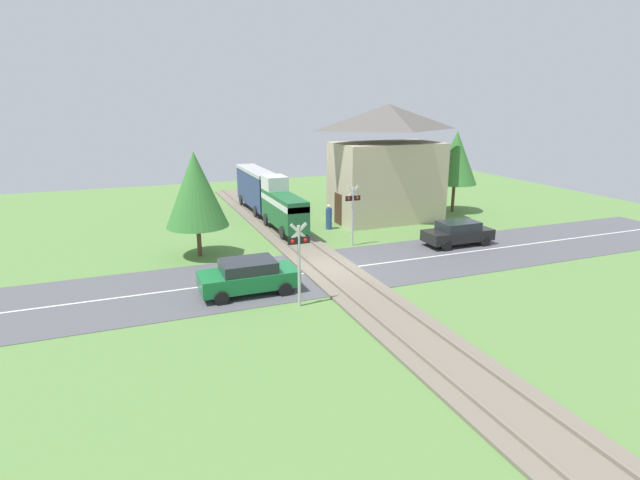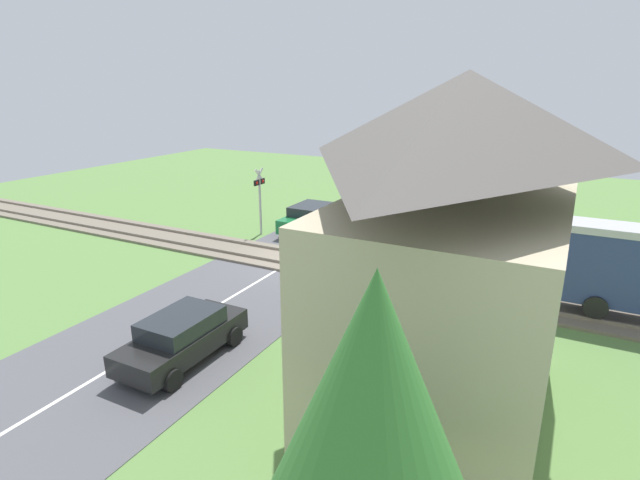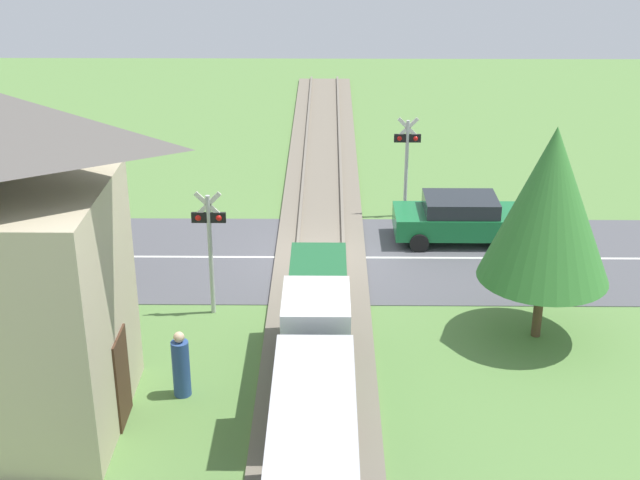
{
  "view_description": "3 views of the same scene",
  "coord_description": "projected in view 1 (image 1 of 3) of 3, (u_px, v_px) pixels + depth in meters",
  "views": [
    {
      "loc": [
        -9.05,
        -21.5,
        8.09
      ],
      "look_at": [
        0.0,
        1.39,
        1.2
      ],
      "focal_mm": 28.0,
      "sensor_mm": 36.0,
      "label": 1
    },
    {
      "loc": [
        18.05,
        10.78,
        7.63
      ],
      "look_at": [
        0.0,
        1.39,
        1.2
      ],
      "focal_mm": 28.0,
      "sensor_mm": 36.0,
      "label": 2
    },
    {
      "loc": [
        -0.23,
        25.11,
        11.36
      ],
      "look_at": [
        0.0,
        1.39,
        1.2
      ],
      "focal_mm": 50.0,
      "sensor_mm": 36.0,
      "label": 3
    }
  ],
  "objects": [
    {
      "name": "car_near_crossing",
      "position": [
        248.0,
        276.0,
        21.56
      ],
      "size": [
        4.19,
        2.05,
        1.48
      ],
      "color": "#197038",
      "rests_on": "ground_plane"
    },
    {
      "name": "station_building",
      "position": [
        387.0,
        165.0,
        34.14
      ],
      "size": [
        7.74,
        4.62,
        7.88
      ],
      "color": "#C6B793",
      "rests_on": "ground_plane"
    },
    {
      "name": "car_far_side",
      "position": [
        458.0,
        233.0,
        28.77
      ],
      "size": [
        4.04,
        1.81,
        1.4
      ],
      "color": "black",
      "rests_on": "ground_plane"
    },
    {
      "name": "tree_roadside_hedge",
      "position": [
        196.0,
        190.0,
        25.98
      ],
      "size": [
        3.28,
        3.28,
        5.6
      ],
      "color": "brown",
      "rests_on": "ground_plane"
    },
    {
      "name": "crossing_signal_west_approach",
      "position": [
        299.0,
        254.0,
        19.79
      ],
      "size": [
        0.9,
        0.18,
        3.5
      ],
      "color": "#B7B7B7",
      "rests_on": "ground_plane"
    },
    {
      "name": "ground_plane",
      "position": [
        330.0,
        270.0,
        24.64
      ],
      "size": [
        60.0,
        60.0,
        0.0
      ],
      "primitive_type": "plane",
      "color": "#5B8442"
    },
    {
      "name": "pedestrian_by_station",
      "position": [
        329.0,
        218.0,
        32.4
      ],
      "size": [
        0.4,
        0.4,
        1.63
      ],
      "color": "#2D4C8E",
      "rests_on": "ground_plane"
    },
    {
      "name": "tree_by_station",
      "position": [
        456.0,
        158.0,
        36.73
      ],
      "size": [
        3.21,
        3.21,
        5.96
      ],
      "color": "brown",
      "rests_on": "ground_plane"
    },
    {
      "name": "road_surface",
      "position": [
        330.0,
        270.0,
        24.64
      ],
      "size": [
        48.0,
        6.4,
        0.02
      ],
      "color": "#515156",
      "rests_on": "ground_plane"
    },
    {
      "name": "crossing_signal_east_approach",
      "position": [
        353.0,
        208.0,
        28.3
      ],
      "size": [
        0.9,
        0.18,
        3.5
      ],
      "color": "#B7B7B7",
      "rests_on": "ground_plane"
    },
    {
      "name": "train",
      "position": [
        267.0,
        195.0,
        34.26
      ],
      "size": [
        1.58,
        13.02,
        3.18
      ],
      "color": "#1E6033",
      "rests_on": "track_bed"
    },
    {
      "name": "track_bed",
      "position": [
        330.0,
        269.0,
        24.62
      ],
      "size": [
        2.8,
        48.0,
        0.24
      ],
      "color": "#756B5B",
      "rests_on": "ground_plane"
    }
  ]
}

